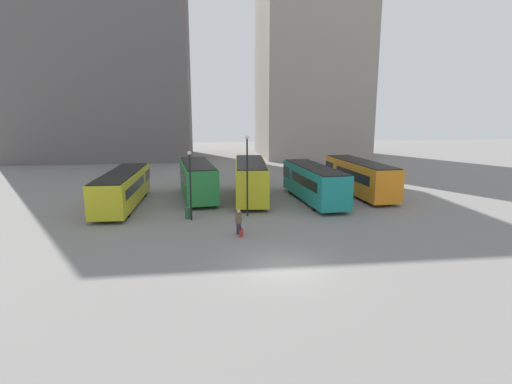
% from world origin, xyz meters
% --- Properties ---
extents(ground_plane, '(160.00, 160.00, 0.00)m').
position_xyz_m(ground_plane, '(0.00, 0.00, 0.00)').
color(ground_plane, slate).
extents(building_block_left, '(26.92, 16.88, 42.34)m').
position_xyz_m(building_block_left, '(-19.39, 49.77, 21.17)').
color(building_block_left, '#5B5656').
rests_on(building_block_left, ground_plane).
extents(building_block_right, '(16.68, 17.11, 41.69)m').
position_xyz_m(building_block_right, '(14.27, 49.77, 20.84)').
color(building_block_right, gray).
rests_on(building_block_right, ground_plane).
extents(bus_0, '(2.87, 11.47, 2.81)m').
position_xyz_m(bus_0, '(-10.46, 14.62, 1.54)').
color(bus_0, gold).
rests_on(bus_0, ground_plane).
extents(bus_1, '(3.56, 9.46, 3.18)m').
position_xyz_m(bus_1, '(-4.45, 16.82, 1.72)').
color(bus_1, '#237A38').
rests_on(bus_1, ground_plane).
extents(bus_2, '(3.43, 10.28, 3.36)m').
position_xyz_m(bus_2, '(0.19, 15.86, 1.82)').
color(bus_2, gold).
rests_on(bus_2, ground_plane).
extents(bus_3, '(3.25, 10.61, 3.04)m').
position_xyz_m(bus_3, '(5.46, 14.40, 1.65)').
color(bus_3, '#19847F').
rests_on(bus_3, ground_plane).
extents(bus_4, '(3.21, 11.00, 3.12)m').
position_xyz_m(bus_4, '(10.46, 16.57, 1.70)').
color(bus_4, orange).
rests_on(bus_4, ground_plane).
extents(traveler, '(0.52, 0.52, 1.61)m').
position_xyz_m(traveler, '(-1.75, 5.74, 0.96)').
color(traveler, '#382D4C').
rests_on(traveler, ground_plane).
extents(suitcase, '(0.28, 0.44, 0.73)m').
position_xyz_m(suitcase, '(-1.63, 5.23, 0.26)').
color(suitcase, '#B7232D').
rests_on(suitcase, ground_plane).
extents(lamp_post_0, '(0.28, 0.28, 5.97)m').
position_xyz_m(lamp_post_0, '(-0.73, 10.03, 3.49)').
color(lamp_post_0, black).
rests_on(lamp_post_0, ground_plane).
extents(lamp_post_1, '(0.28, 0.28, 4.95)m').
position_xyz_m(lamp_post_1, '(-4.82, 9.52, 2.96)').
color(lamp_post_1, black).
rests_on(lamp_post_1, ground_plane).
extents(trash_bin, '(0.52, 0.52, 0.85)m').
position_xyz_m(trash_bin, '(-5.05, 9.94, 0.42)').
color(trash_bin, '#285633').
rests_on(trash_bin, ground_plane).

